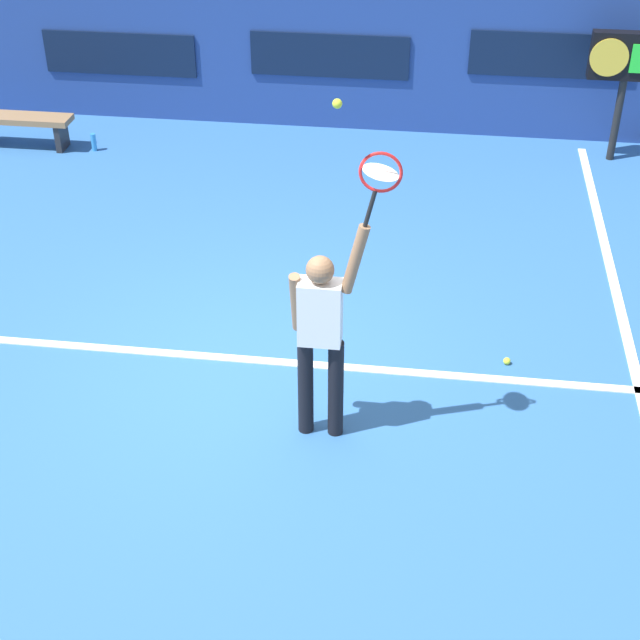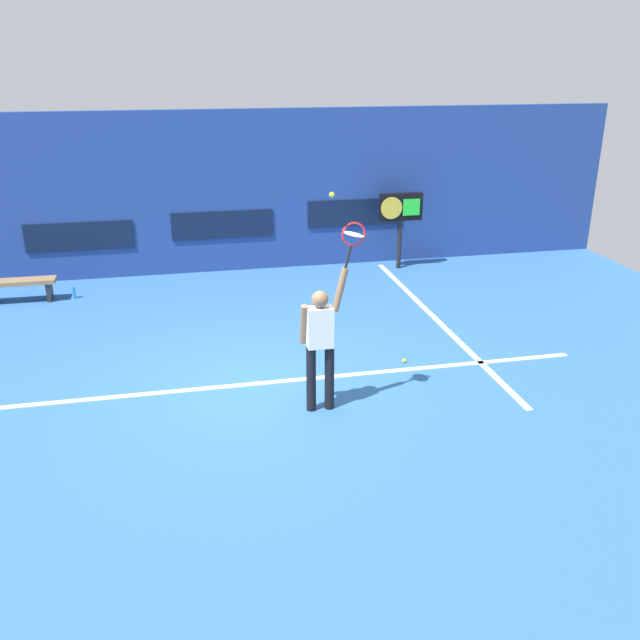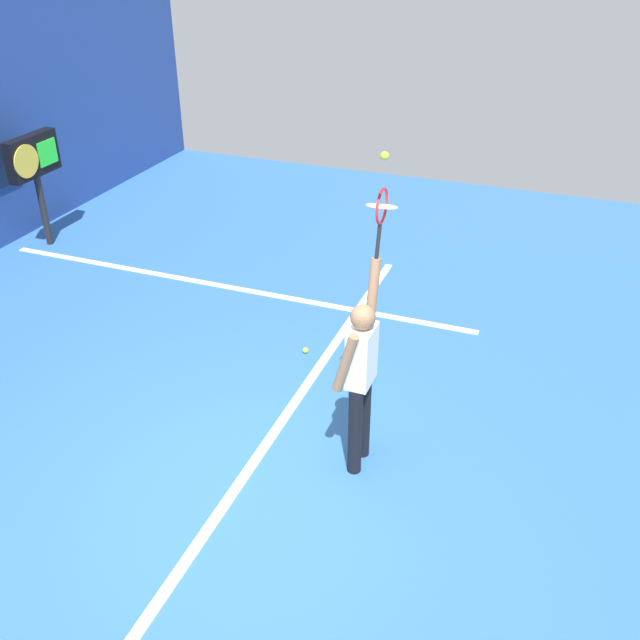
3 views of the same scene
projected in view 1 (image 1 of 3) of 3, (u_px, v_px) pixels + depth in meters
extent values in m
plane|color=#2D609E|center=(252.00, 365.00, 8.82)|extent=(18.00, 18.00, 0.00)
cube|color=navy|center=(331.00, 3.00, 12.76)|extent=(18.00, 0.20, 3.47)
cube|color=#0C1933|center=(329.00, 56.00, 13.03)|extent=(2.20, 0.03, 0.60)
cube|color=#0C1933|center=(120.00, 54.00, 13.42)|extent=(2.20, 0.03, 0.60)
cube|color=#0C1933|center=(552.00, 55.00, 12.63)|extent=(2.20, 0.03, 0.60)
cube|color=white|center=(253.00, 360.00, 8.87)|extent=(10.00, 0.10, 0.01)
cube|color=white|center=(613.00, 280.00, 10.08)|extent=(0.10, 7.00, 0.01)
cylinder|color=black|center=(306.00, 386.00, 7.79)|extent=(0.13, 0.13, 0.92)
cylinder|color=black|center=(336.00, 389.00, 7.77)|extent=(0.13, 0.13, 0.92)
cube|color=white|center=(320.00, 312.00, 7.37)|extent=(0.34, 0.20, 0.55)
sphere|color=#8C6647|center=(320.00, 270.00, 7.16)|extent=(0.22, 0.22, 0.22)
cylinder|color=#8C6647|center=(355.00, 259.00, 7.07)|extent=(0.22, 0.09, 0.59)
cylinder|color=#8C6647|center=(296.00, 302.00, 7.45)|extent=(0.09, 0.23, 0.58)
cylinder|color=black|center=(370.00, 209.00, 6.82)|extent=(0.10, 0.03, 0.30)
torus|color=red|center=(381.00, 172.00, 6.66)|extent=(0.38, 0.02, 0.38)
cylinder|color=silver|center=(381.00, 172.00, 6.66)|extent=(0.26, 0.27, 0.06)
sphere|color=#CCE033|center=(337.00, 104.00, 6.33)|extent=(0.07, 0.07, 0.07)
cylinder|color=black|center=(617.00, 120.00, 12.41)|extent=(0.10, 0.10, 1.10)
cube|color=black|center=(628.00, 56.00, 11.94)|extent=(0.95, 0.18, 0.60)
cylinder|color=gold|center=(609.00, 58.00, 11.89)|extent=(0.48, 0.02, 0.48)
cube|color=olive|center=(20.00, 118.00, 12.83)|extent=(1.40, 0.36, 0.08)
cube|color=#262628|center=(62.00, 136.00, 12.90)|extent=(0.08, 0.32, 0.37)
cylinder|color=#338CD8|center=(94.00, 142.00, 12.88)|extent=(0.07, 0.07, 0.24)
sphere|color=#CCE033|center=(507.00, 361.00, 8.81)|extent=(0.07, 0.07, 0.07)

